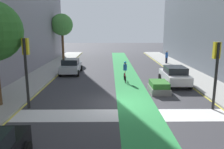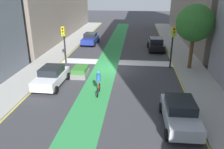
{
  "view_description": "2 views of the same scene",
  "coord_description": "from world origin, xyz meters",
  "px_view_note": "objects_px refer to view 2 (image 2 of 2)",
  "views": [
    {
      "loc": [
        -0.7,
        -13.67,
        4.71
      ],
      "look_at": [
        -0.5,
        4.0,
        1.05
      ],
      "focal_mm": 36.07,
      "sensor_mm": 36.0,
      "label": 1
    },
    {
      "loc": [
        -2.06,
        21.59,
        7.68
      ],
      "look_at": [
        -0.14,
        4.04,
        0.88
      ],
      "focal_mm": 36.52,
      "sensor_mm": 36.0,
      "label": 2
    }
  ],
  "objects_px": {
    "traffic_signal_near_left": "(173,40)",
    "car_blue_right_near": "(90,39)",
    "median_planter": "(80,72)",
    "cyclist_in_lane": "(98,82)",
    "street_tree_near": "(195,23)",
    "traffic_signal_near_right": "(64,38)",
    "car_black_left_near": "(156,44)",
    "car_silver_left_far": "(180,113)",
    "car_white_right_far": "(51,76)"
  },
  "relations": [
    {
      "from": "traffic_signal_near_right",
      "to": "street_tree_near",
      "type": "relative_size",
      "value": 0.64
    },
    {
      "from": "street_tree_near",
      "to": "cyclist_in_lane",
      "type": "bearing_deg",
      "value": 39.08
    },
    {
      "from": "traffic_signal_near_right",
      "to": "car_blue_right_near",
      "type": "xyz_separation_m",
      "value": [
        -0.9,
        -9.04,
        -1.97
      ]
    },
    {
      "from": "car_blue_right_near",
      "to": "cyclist_in_lane",
      "type": "relative_size",
      "value": 2.28
    },
    {
      "from": "traffic_signal_near_left",
      "to": "cyclist_in_lane",
      "type": "height_order",
      "value": "traffic_signal_near_left"
    },
    {
      "from": "traffic_signal_near_left",
      "to": "cyclist_in_lane",
      "type": "relative_size",
      "value": 2.24
    },
    {
      "from": "median_planter",
      "to": "car_blue_right_near",
      "type": "bearing_deg",
      "value": -82.95
    },
    {
      "from": "traffic_signal_near_left",
      "to": "street_tree_near",
      "type": "height_order",
      "value": "street_tree_near"
    },
    {
      "from": "car_silver_left_far",
      "to": "street_tree_near",
      "type": "xyz_separation_m",
      "value": [
        -2.64,
        -10.24,
        3.72
      ]
    },
    {
      "from": "median_planter",
      "to": "car_black_left_near",
      "type": "bearing_deg",
      "value": -126.72
    },
    {
      "from": "traffic_signal_near_left",
      "to": "car_blue_right_near",
      "type": "relative_size",
      "value": 0.98
    },
    {
      "from": "car_silver_left_far",
      "to": "car_blue_right_near",
      "type": "relative_size",
      "value": 1.0
    },
    {
      "from": "traffic_signal_near_left",
      "to": "street_tree_near",
      "type": "xyz_separation_m",
      "value": [
        -1.85,
        0.08,
        1.61
      ]
    },
    {
      "from": "car_silver_left_far",
      "to": "car_black_left_near",
      "type": "relative_size",
      "value": 0.99
    },
    {
      "from": "car_silver_left_far",
      "to": "cyclist_in_lane",
      "type": "relative_size",
      "value": 2.28
    },
    {
      "from": "traffic_signal_near_right",
      "to": "car_white_right_far",
      "type": "relative_size",
      "value": 0.93
    },
    {
      "from": "traffic_signal_near_left",
      "to": "median_planter",
      "type": "bearing_deg",
      "value": 20.16
    },
    {
      "from": "street_tree_near",
      "to": "median_planter",
      "type": "height_order",
      "value": "street_tree_near"
    },
    {
      "from": "car_silver_left_far",
      "to": "street_tree_near",
      "type": "relative_size",
      "value": 0.69
    },
    {
      "from": "car_black_left_near",
      "to": "cyclist_in_lane",
      "type": "relative_size",
      "value": 2.3
    },
    {
      "from": "car_silver_left_far",
      "to": "cyclist_in_lane",
      "type": "xyz_separation_m",
      "value": [
        5.43,
        -3.68,
        0.17
      ]
    },
    {
      "from": "car_silver_left_far",
      "to": "car_black_left_near",
      "type": "height_order",
      "value": "same"
    },
    {
      "from": "car_blue_right_near",
      "to": "traffic_signal_near_left",
      "type": "bearing_deg",
      "value": 137.09
    },
    {
      "from": "traffic_signal_near_right",
      "to": "median_planter",
      "type": "xyz_separation_m",
      "value": [
        -2.44,
        3.44,
        -2.37
      ]
    },
    {
      "from": "cyclist_in_lane",
      "to": "traffic_signal_near_left",
      "type": "bearing_deg",
      "value": -133.16
    },
    {
      "from": "car_black_left_near",
      "to": "street_tree_near",
      "type": "distance_m",
      "value": 8.47
    },
    {
      "from": "car_blue_right_near",
      "to": "traffic_signal_near_right",
      "type": "bearing_deg",
      "value": 84.32
    },
    {
      "from": "traffic_signal_near_left",
      "to": "car_silver_left_far",
      "type": "bearing_deg",
      "value": 85.62
    },
    {
      "from": "traffic_signal_near_left",
      "to": "car_silver_left_far",
      "type": "distance_m",
      "value": 10.56
    },
    {
      "from": "car_silver_left_far",
      "to": "car_blue_right_near",
      "type": "xyz_separation_m",
      "value": [
        9.27,
        -19.67,
        0.0
      ]
    },
    {
      "from": "traffic_signal_near_left",
      "to": "cyclist_in_lane",
      "type": "distance_m",
      "value": 9.3
    },
    {
      "from": "traffic_signal_near_left",
      "to": "car_silver_left_far",
      "type": "height_order",
      "value": "traffic_signal_near_left"
    },
    {
      "from": "car_black_left_near",
      "to": "car_blue_right_near",
      "type": "bearing_deg",
      "value": -14.57
    },
    {
      "from": "traffic_signal_near_right",
      "to": "traffic_signal_near_left",
      "type": "relative_size",
      "value": 0.95
    },
    {
      "from": "traffic_signal_near_left",
      "to": "car_white_right_far",
      "type": "bearing_deg",
      "value": 28.02
    },
    {
      "from": "traffic_signal_near_left",
      "to": "median_planter",
      "type": "xyz_separation_m",
      "value": [
        8.52,
        3.13,
        -2.51
      ]
    },
    {
      "from": "traffic_signal_near_right",
      "to": "car_blue_right_near",
      "type": "distance_m",
      "value": 9.29
    },
    {
      "from": "car_blue_right_near",
      "to": "car_white_right_far",
      "type": "height_order",
      "value": "same"
    },
    {
      "from": "traffic_signal_near_right",
      "to": "median_planter",
      "type": "relative_size",
      "value": 1.94
    },
    {
      "from": "car_white_right_far",
      "to": "street_tree_near",
      "type": "relative_size",
      "value": 0.69
    },
    {
      "from": "traffic_signal_near_right",
      "to": "car_black_left_near",
      "type": "xyz_separation_m",
      "value": [
        -9.99,
        -6.68,
        -1.97
      ]
    },
    {
      "from": "car_blue_right_near",
      "to": "street_tree_near",
      "type": "relative_size",
      "value": 0.69
    },
    {
      "from": "traffic_signal_near_left",
      "to": "car_white_right_far",
      "type": "height_order",
      "value": "traffic_signal_near_left"
    },
    {
      "from": "street_tree_near",
      "to": "traffic_signal_near_left",
      "type": "bearing_deg",
      "value": -2.54
    },
    {
      "from": "cyclist_in_lane",
      "to": "street_tree_near",
      "type": "relative_size",
      "value": 0.3
    },
    {
      "from": "traffic_signal_near_left",
      "to": "car_black_left_near",
      "type": "relative_size",
      "value": 0.97
    },
    {
      "from": "car_white_right_far",
      "to": "street_tree_near",
      "type": "distance_m",
      "value": 13.85
    },
    {
      "from": "traffic_signal_near_left",
      "to": "car_black_left_near",
      "type": "distance_m",
      "value": 7.37
    },
    {
      "from": "traffic_signal_near_left",
      "to": "car_black_left_near",
      "type": "xyz_separation_m",
      "value": [
        0.97,
        -6.99,
        -2.11
      ]
    },
    {
      "from": "traffic_signal_near_right",
      "to": "cyclist_in_lane",
      "type": "relative_size",
      "value": 2.12
    }
  ]
}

